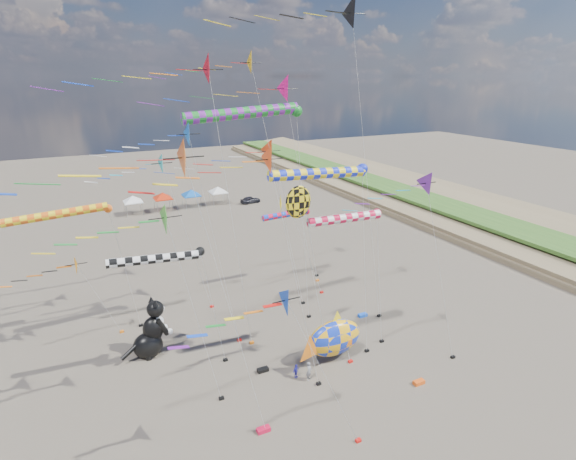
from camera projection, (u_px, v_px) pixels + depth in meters
The scene contains 32 objects.
ground at pixel (375, 450), 28.38m from camera, with size 260.00×260.00×0.00m, color brown.
delta_kite_0 at pixel (273, 154), 41.57m from camera, with size 14.79×2.63×17.16m.
delta_kite_1 at pixel (61, 267), 37.38m from camera, with size 9.60×1.90×8.65m.
delta_kite_2 at pixel (437, 191), 31.25m from camera, with size 9.69×1.95×16.14m.
delta_kite_3 at pixel (284, 91), 43.22m from camera, with size 16.68×3.01×22.84m.
delta_kite_4 at pixel (160, 167), 39.53m from camera, with size 9.33×2.06×16.19m.
delta_kite_5 at pixel (346, 14), 33.33m from camera, with size 15.28×2.86×28.47m.
delta_kite_6 at pixel (286, 319), 23.52m from camera, with size 10.57×1.89×11.64m.
delta_kite_7 at pixel (173, 166), 22.01m from camera, with size 13.67×2.32×19.76m.
delta_kite_8 at pixel (254, 66), 37.13m from camera, with size 11.84×2.18×24.66m.
delta_kite_9 at pixel (246, 166), 26.51m from camera, with size 11.88×1.94×18.75m.
delta_kite_10 at pixel (164, 227), 27.14m from camera, with size 9.53×2.33×15.23m.
delta_kite_11 at pixel (181, 139), 32.61m from camera, with size 9.55×2.01×19.43m.
delta_kite_12 at pixel (175, 73), 30.33m from camera, with size 13.70×2.32×24.10m.
windsock_0 at pixel (248, 114), 35.27m from camera, with size 11.23×0.97×20.17m.
windsock_1 at pixel (288, 214), 48.89m from camera, with size 6.95×0.71×8.56m.
windsock_2 at pixel (161, 259), 32.21m from camera, with size 8.25×0.70×10.42m.
windsock_3 at pixel (62, 215), 36.56m from camera, with size 9.60×0.74×12.17m.
windsock_4 at pixel (349, 218), 34.29m from camera, with size 7.70×0.75×12.56m.
windsock_5 at pixel (323, 174), 31.38m from camera, with size 9.11×0.80×16.41m.
angelfish_kite at pixel (296, 204), 34.99m from camera, with size 3.74×3.02×14.42m.
cat_inflatable at pixel (150, 328), 37.39m from camera, with size 3.77×1.89×5.09m, color black, non-canonical shape.
fish_inflatable at pixel (334, 338), 36.83m from camera, with size 6.44×2.98×4.50m.
person_adult at pixel (309, 371), 34.74m from camera, with size 0.58×0.38×1.59m, color gray.
child_green at pixel (347, 345), 38.48m from camera, with size 0.59×0.46×1.22m, color #1F9245.
child_blue at pixel (296, 371), 35.08m from camera, with size 0.69×0.29×1.17m, color #302CB5.
kite_bag_0 at pixel (263, 370), 35.91m from camera, with size 0.90×0.44×0.30m, color black.
kite_bag_1 at pixel (363, 315), 44.14m from camera, with size 0.90×0.44×0.30m, color blue.
kite_bag_2 at pixel (419, 382), 34.45m from camera, with size 0.90×0.44×0.30m, color #F15614.
kite_bag_3 at pixel (263, 430), 29.83m from camera, with size 0.90×0.44×0.30m, color red.
tent_row at pixel (177, 192), 78.93m from camera, with size 19.20×4.20×3.80m.
parked_car at pixel (250, 200), 83.47m from camera, with size 1.52×3.77×1.29m, color #26262D.
Camera 1 is at (-14.80, -17.60, 22.41)m, focal length 28.00 mm.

